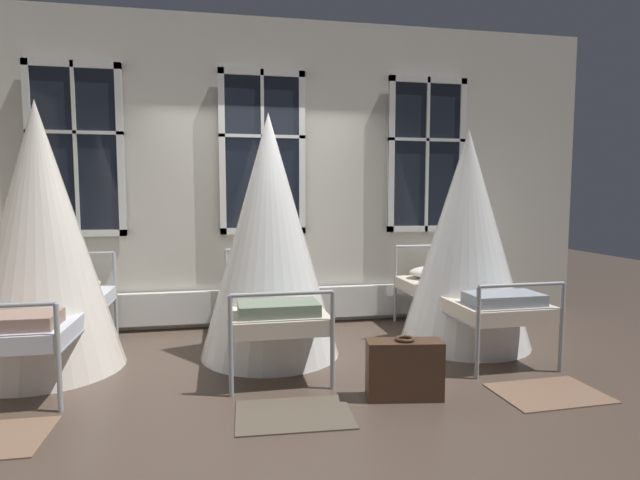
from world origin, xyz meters
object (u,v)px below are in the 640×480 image
Objects in this scene: cot_third at (466,242)px; suitcase_dark at (404,369)px; cot_first at (41,242)px; cot_second at (269,240)px.

suitcase_dark is at bearing 137.47° from cot_third.
cot_third reaches higher than suitcase_dark.
suitcase_dark is (2.84, -1.20, -0.89)m from cot_first.
cot_second is at bearing -88.44° from cot_first.
cot_third is (3.94, 0.04, -0.07)m from cot_first.
cot_second is at bearing 88.91° from cot_third.
cot_first is 1.02× the size of cot_second.
cot_first is 3.21m from suitcase_dark.
cot_second is 1.76m from suitcase_dark.
cot_first reaches higher than cot_third.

